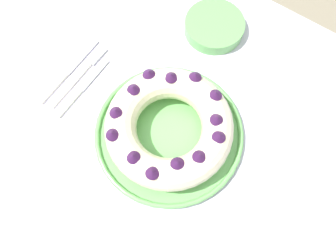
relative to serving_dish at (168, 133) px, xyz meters
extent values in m
plane|color=gray|center=(0.00, 0.01, -0.74)|extent=(8.00, 8.00, 0.00)
cube|color=silver|center=(0.00, 0.01, -0.03)|extent=(1.33, 0.99, 0.03)
cylinder|color=brown|center=(-0.59, 0.43, -0.39)|extent=(0.06, 0.06, 0.70)
cylinder|color=#6BB760|center=(0.00, 0.00, -0.01)|extent=(0.35, 0.35, 0.01)
torus|color=#6BB760|center=(0.00, 0.00, 0.00)|extent=(0.36, 0.36, 0.01)
torus|color=beige|center=(0.00, 0.00, 0.05)|extent=(0.30, 0.30, 0.07)
cone|color=#3D1947|center=(0.05, 0.11, 0.09)|extent=(0.04, 0.04, 0.02)
cone|color=#3D1947|center=(-0.01, 0.12, 0.09)|extent=(0.04, 0.04, 0.02)
cone|color=#3D1947|center=(-0.05, 0.09, 0.09)|extent=(0.04, 0.04, 0.02)
cone|color=#3D1947|center=(-0.10, 0.07, 0.09)|extent=(0.03, 0.03, 0.02)
cone|color=#3D1947|center=(-0.11, 0.02, 0.09)|extent=(0.04, 0.04, 0.02)
cone|color=#3D1947|center=(-0.10, -0.05, 0.09)|extent=(0.03, 0.03, 0.02)
cone|color=#3D1947|center=(-0.08, -0.09, 0.09)|extent=(0.03, 0.03, 0.02)
cone|color=#3D1947|center=(-0.01, -0.11, 0.09)|extent=(0.04, 0.04, 0.02)
cone|color=#3D1947|center=(0.04, -0.11, 0.09)|extent=(0.04, 0.04, 0.02)
cone|color=#3D1947|center=(0.07, -0.07, 0.09)|extent=(0.03, 0.03, 0.02)
cone|color=#3D1947|center=(0.10, -0.03, 0.09)|extent=(0.04, 0.04, 0.02)
cone|color=#3D1947|center=(0.11, 0.03, 0.09)|extent=(0.04, 0.04, 0.02)
cone|color=#3D1947|center=(0.09, 0.06, 0.09)|extent=(0.04, 0.04, 0.02)
cube|color=white|center=(-0.28, -0.03, -0.01)|extent=(0.01, 0.15, 0.01)
cube|color=silver|center=(-0.28, 0.07, -0.01)|extent=(0.02, 0.06, 0.01)
cube|color=white|center=(-0.31, -0.06, -0.01)|extent=(0.02, 0.10, 0.01)
cube|color=silver|center=(-0.31, 0.05, -0.01)|extent=(0.02, 0.12, 0.00)
cube|color=white|center=(-0.25, -0.07, -0.01)|extent=(0.02, 0.09, 0.01)
cube|color=silver|center=(-0.25, 0.02, -0.01)|extent=(0.02, 0.11, 0.00)
cylinder|color=#6BB760|center=(-0.07, 0.32, 0.01)|extent=(0.16, 0.16, 0.03)
camera|label=1|loc=(0.15, -0.21, 0.75)|focal=35.00mm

